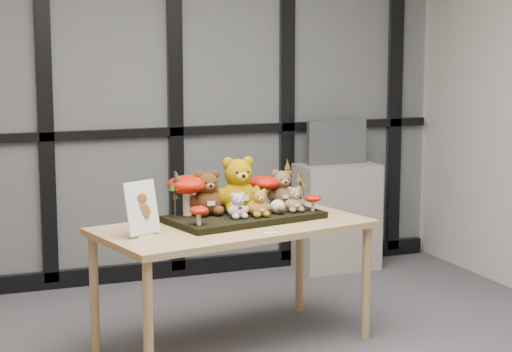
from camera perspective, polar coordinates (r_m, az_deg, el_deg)
name	(u,v)px	position (r m, az deg, el deg)	size (l,w,h in m)	color
room_shell	(235,48)	(4.01, -1.29, 7.91)	(5.00, 5.00, 5.00)	#B0AEA6
glass_partition	(111,80)	(6.40, -8.90, 5.85)	(4.90, 0.06, 2.78)	#2D383F
display_table	(233,236)	(5.12, -1.42, -3.72)	(1.61, 1.04, 0.70)	tan
diorama_tray	(245,217)	(5.20, -0.71, -2.54)	(0.85, 0.43, 0.04)	black
bear_pooh_yellow	(238,182)	(5.23, -1.11, -0.35)	(0.27, 0.24, 0.35)	#A57A04
bear_brown_medium	(207,190)	(5.17, -3.04, -0.88)	(0.21, 0.19, 0.27)	#4E2A11
bear_tan_back	(282,186)	(5.42, 1.59, -0.60)	(0.18, 0.16, 0.24)	brown
bear_small_yellow	(259,201)	(5.11, 0.19, -1.57)	(0.13, 0.12, 0.17)	#AA7823
bear_white_bow	(238,204)	(5.07, -1.13, -1.72)	(0.12, 0.11, 0.16)	silver
bear_beige_small	(294,198)	(5.25, 2.38, -1.34)	(0.12, 0.11, 0.16)	#987852
plush_cream_hedgehog	(278,206)	(5.20, 1.34, -1.86)	(0.07, 0.06, 0.09)	silver
mushroom_back_left	(187,193)	(5.15, -4.25, -1.07)	(0.22, 0.22, 0.25)	#A51005
mushroom_back_right	(264,190)	(5.39, 0.52, -0.85)	(0.18, 0.18, 0.20)	#A51005
mushroom_front_left	(199,215)	(4.90, -3.54, -2.39)	(0.10, 0.10, 0.11)	#A51005
mushroom_front_right	(313,202)	(5.29, 3.53, -1.60)	(0.09, 0.09, 0.10)	#A51005
sprig_green_far_left	(175,195)	(5.08, -5.01, -1.15)	(0.05, 0.05, 0.26)	#1A320B
sprig_green_mid_left	(197,196)	(5.21, -3.64, -1.25)	(0.05, 0.05, 0.20)	#1A320B
sprig_dry_far_right	(287,182)	(5.45, 1.93, -0.38)	(0.05, 0.05, 0.27)	brown
sprig_dry_mid_right	(300,190)	(5.38, 2.74, -0.89)	(0.05, 0.05, 0.20)	brown
sprig_green_centre	(216,195)	(5.28, -2.48, -1.18)	(0.05, 0.05, 0.18)	#1A320B
sign_holder	(142,211)	(4.83, -7.04, -2.13)	(0.21, 0.14, 0.29)	silver
label_card	(271,233)	(4.89, 0.90, -3.51)	(0.08, 0.03, 0.00)	white
cabinet	(337,217)	(6.87, 4.99, -2.51)	(0.59, 0.34, 0.78)	gray
monitor	(337,142)	(6.80, 4.99, 2.10)	(0.46, 0.05, 0.33)	#4A4C51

